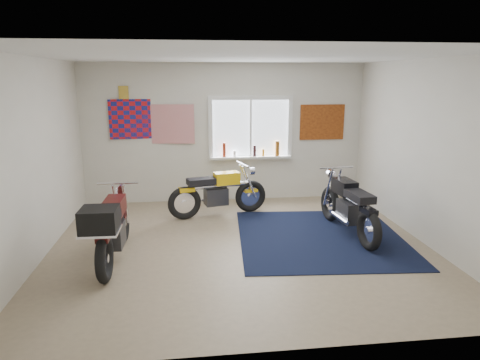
{
  "coord_description": "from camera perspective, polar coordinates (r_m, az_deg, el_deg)",
  "views": [
    {
      "loc": [
        -0.71,
        -5.86,
        2.43
      ],
      "look_at": [
        0.04,
        0.4,
        0.91
      ],
      "focal_mm": 32.0,
      "sensor_mm": 36.0,
      "label": 1
    }
  ],
  "objects": [
    {
      "name": "ground",
      "position": [
        6.38,
        0.05,
        -8.83
      ],
      "size": [
        5.5,
        5.5,
        0.0
      ],
      "primitive_type": "plane",
      "color": "#9E896B",
      "rests_on": "ground"
    },
    {
      "name": "room_shell",
      "position": [
        5.95,
        0.06,
        5.93
      ],
      "size": [
        5.5,
        5.5,
        5.5
      ],
      "color": "white",
      "rests_on": "ground"
    },
    {
      "name": "navy_rug",
      "position": [
        6.83,
        10.64,
        -7.48
      ],
      "size": [
        2.69,
        2.78,
        0.01
      ],
      "primitive_type": "cube",
      "rotation": [
        0.0,
        0.0,
        -0.07
      ],
      "color": "black",
      "rests_on": "ground"
    },
    {
      "name": "window_assembly",
      "position": [
        8.48,
        1.42,
        6.38
      ],
      "size": [
        1.66,
        0.17,
        1.26
      ],
      "color": "white",
      "rests_on": "room_shell"
    },
    {
      "name": "oil_bottles",
      "position": [
        8.48,
        2.17,
        4.04
      ],
      "size": [
        1.14,
        0.09,
        0.3
      ],
      "color": "maroon",
      "rests_on": "window_assembly"
    },
    {
      "name": "flag_display",
      "position": [
        8.43,
        -15.27,
        11.2
      ],
      "size": [
        1.6,
        0.1,
        1.17
      ],
      "color": "red",
      "rests_on": "room_shell"
    },
    {
      "name": "triumph_poster",
      "position": [
        8.79,
        10.89,
        7.58
      ],
      "size": [
        0.9,
        0.03,
        0.7
      ],
      "primitive_type": "cube",
      "color": "#A54C14",
      "rests_on": "room_shell"
    },
    {
      "name": "yellow_triumph",
      "position": [
        7.64,
        -2.96,
        -1.8
      ],
      "size": [
        1.81,
        0.66,
        0.93
      ],
      "rotation": [
        0.0,
        0.0,
        0.25
      ],
      "color": "black",
      "rests_on": "ground"
    },
    {
      "name": "black_chrome_bike",
      "position": [
        6.94,
        14.25,
        -3.57
      ],
      "size": [
        0.59,
        1.94,
        1.0
      ],
      "rotation": [
        0.0,
        0.0,
        1.67
      ],
      "color": "black",
      "rests_on": "navy_rug"
    },
    {
      "name": "maroon_tourer",
      "position": [
        5.87,
        -16.8,
        -6.17
      ],
      "size": [
        0.58,
        1.92,
        0.97
      ],
      "rotation": [
        0.0,
        0.0,
        1.55
      ],
      "color": "black",
      "rests_on": "ground"
    }
  ]
}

